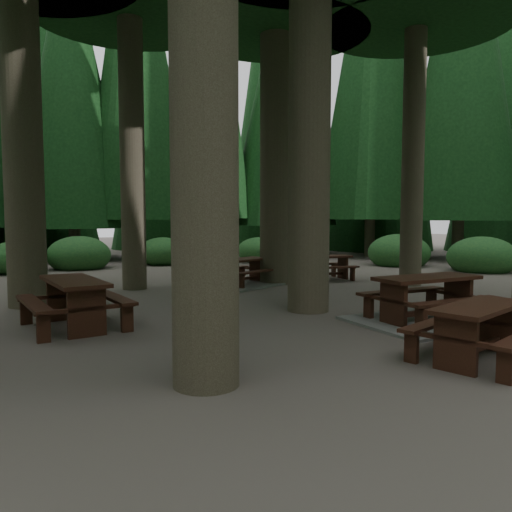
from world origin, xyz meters
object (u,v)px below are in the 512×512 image
picnic_table_d (323,264)px  picnic_table_e (479,324)px  picnic_table_a (427,307)px  picnic_table_c (242,276)px  picnic_table_b (74,296)px

picnic_table_d → picnic_table_e: bearing=-104.9°
picnic_table_a → picnic_table_c: 6.12m
picnic_table_c → picnic_table_e: size_ratio=1.32×
picnic_table_e → picnic_table_a: bearing=42.7°
picnic_table_c → picnic_table_e: 8.15m
picnic_table_c → picnic_table_d: size_ratio=1.46×
picnic_table_e → picnic_table_c: bearing=70.2°
picnic_table_c → picnic_table_b: bearing=-167.7°
picnic_table_b → picnic_table_e: bearing=-141.6°
picnic_table_a → picnic_table_c: size_ratio=0.95×
picnic_table_b → picnic_table_d: 8.48m
picnic_table_b → picnic_table_e: size_ratio=1.01×
picnic_table_a → picnic_table_b: 6.24m
picnic_table_b → picnic_table_e: picnic_table_b is taller
picnic_table_b → picnic_table_c: (4.99, 3.47, -0.31)m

